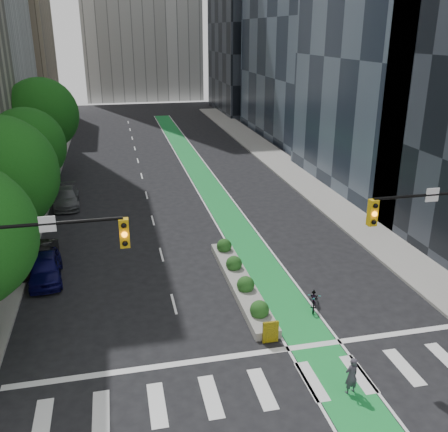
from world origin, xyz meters
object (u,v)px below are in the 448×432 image
median_planter (240,280)px  parked_car_left_near (45,268)px  bicycle (314,299)px  parked_car_left_mid (39,258)px  parked_car_left_far (66,197)px  cyclist (351,376)px

median_planter → parked_car_left_near: 10.64m
bicycle → parked_car_left_mid: bearing=174.7°
parked_car_left_far → bicycle: bearing=-58.5°
median_planter → cyclist: bearing=-77.6°
cyclist → parked_car_left_mid: cyclist is taller
bicycle → parked_car_left_far: bearing=148.0°
median_planter → parked_car_left_mid: size_ratio=2.45×
bicycle → cyclist: bearing=-76.6°
bicycle → cyclist: cyclist is taller
median_planter → parked_car_left_mid: (-10.70, 4.57, 0.32)m
bicycle → parked_car_left_mid: size_ratio=0.43×
median_planter → bicycle: (3.00, -2.83, 0.10)m
cyclist → parked_car_left_far: (-11.90, 24.62, -0.09)m
cyclist → parked_car_left_near: bearing=-56.5°
cyclist → median_planter: bearing=-89.4°
cyclist → bicycle: bearing=-111.3°
bicycle → parked_car_left_near: parked_car_left_near is taller
cyclist → parked_car_left_far: cyclist is taller
parked_car_left_mid → parked_car_left_far: (0.77, 11.09, -0.01)m
bicycle → cyclist: 6.22m
bicycle → parked_car_left_near: 14.44m
bicycle → parked_car_left_far: (-12.93, 18.49, 0.21)m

